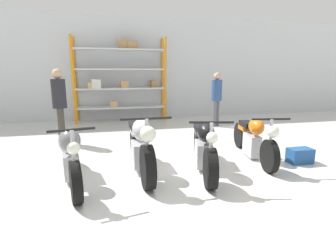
{
  "coord_description": "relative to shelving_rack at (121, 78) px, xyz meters",
  "views": [
    {
      "loc": [
        -1.03,
        -4.21,
        1.68
      ],
      "look_at": [
        0.0,
        0.4,
        0.7
      ],
      "focal_mm": 28.0,
      "sensor_mm": 36.0,
      "label": 1
    }
  ],
  "objects": [
    {
      "name": "ground_plane",
      "position": [
        0.64,
        -5.0,
        -1.49
      ],
      "size": [
        30.0,
        30.0,
        0.0
      ],
      "primitive_type": "plane",
      "color": "silver"
    },
    {
      "name": "motorcycle_grey",
      "position": [
        -1.02,
        -5.13,
        -1.06
      ],
      "size": [
        0.7,
        2.04,
        0.98
      ],
      "rotation": [
        0.0,
        0.0,
        -1.36
      ],
      "color": "black",
      "rests_on": "ground_plane"
    },
    {
      "name": "motorcycle_silver",
      "position": [
        0.08,
        -4.96,
        -1.03
      ],
      "size": [
        0.74,
        2.03,
        1.05
      ],
      "rotation": [
        0.0,
        0.0,
        -1.54
      ],
      "color": "black",
      "rests_on": "ground_plane"
    },
    {
      "name": "shelving_rack",
      "position": [
        0.0,
        0.0,
        0.0
      ],
      "size": [
        3.1,
        0.63,
        2.84
      ],
      "color": "orange",
      "rests_on": "ground_plane"
    },
    {
      "name": "toolbox",
      "position": [
        3.04,
        -5.17,
        -1.35
      ],
      "size": [
        0.44,
        0.26,
        0.28
      ],
      "color": "#1E4C8C",
      "rests_on": "ground_plane"
    },
    {
      "name": "person_browsing",
      "position": [
        2.86,
        -1.58,
        -0.51
      ],
      "size": [
        0.45,
        0.45,
        1.66
      ],
      "rotation": [
        0.0,
        0.0,
        2.28
      ],
      "color": "#595960",
      "rests_on": "ground_plane"
    },
    {
      "name": "person_near_rack",
      "position": [
        -1.54,
        -2.7,
        -0.45
      ],
      "size": [
        0.41,
        0.41,
        1.75
      ],
      "rotation": [
        0.0,
        0.0,
        3.47
      ],
      "color": "#38332D",
      "rests_on": "ground_plane"
    },
    {
      "name": "motorcycle_orange",
      "position": [
        2.32,
        -4.73,
        -1.08
      ],
      "size": [
        0.66,
        2.07,
        0.93
      ],
      "rotation": [
        0.0,
        0.0,
        -1.73
      ],
      "color": "black",
      "rests_on": "ground_plane"
    },
    {
      "name": "motorcycle_black",
      "position": [
        1.16,
        -5.1,
        -1.06
      ],
      "size": [
        0.76,
        2.06,
        0.99
      ],
      "rotation": [
        0.0,
        0.0,
        -1.79
      ],
      "color": "black",
      "rests_on": "ground_plane"
    },
    {
      "name": "back_wall",
      "position": [
        0.64,
        0.38,
        0.31
      ],
      "size": [
        30.0,
        0.08,
        3.6
      ],
      "color": "silver",
      "rests_on": "ground_plane"
    }
  ]
}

